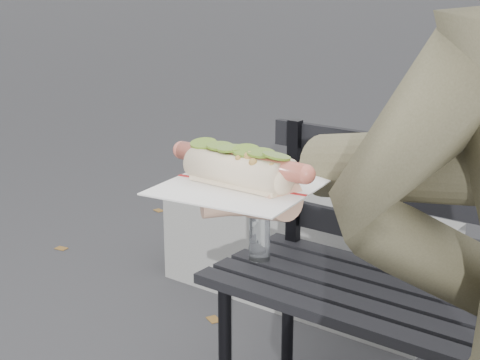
{
  "coord_description": "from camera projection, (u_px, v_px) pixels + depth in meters",
  "views": [
    {
      "loc": [
        0.55,
        -0.81,
        1.35
      ],
      "look_at": [
        -0.0,
        -0.08,
        1.08
      ],
      "focal_mm": 55.0,
      "sensor_mm": 36.0,
      "label": 1
    }
  ],
  "objects": [
    {
      "name": "concrete_block",
      "position": [
        303.0,
        252.0,
        3.04
      ],
      "size": [
        1.2,
        0.4,
        0.4
      ],
      "primitive_type": "cube",
      "color": "slate",
      "rests_on": "ground"
    },
    {
      "name": "held_hotdog",
      "position": [
        406.0,
        171.0,
        0.87
      ],
      "size": [
        0.64,
        0.3,
        0.2
      ],
      "color": "#4B4932"
    },
    {
      "name": "park_bench",
      "position": [
        476.0,
        292.0,
        1.92
      ],
      "size": [
        1.5,
        0.44,
        0.88
      ],
      "color": "black",
      "rests_on": "ground"
    }
  ]
}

